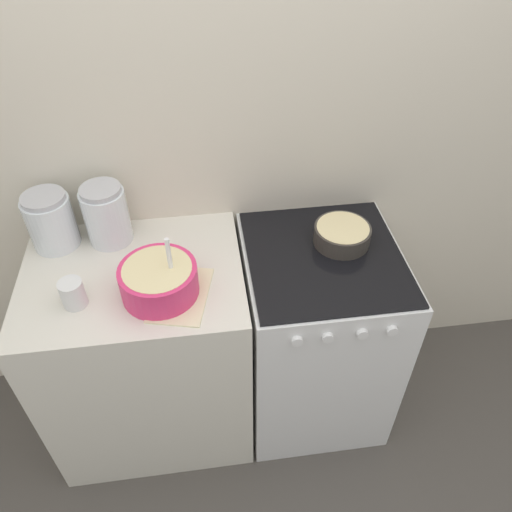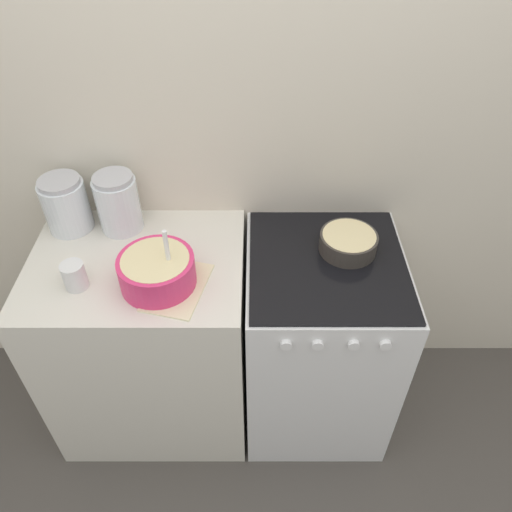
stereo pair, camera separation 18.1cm
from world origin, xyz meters
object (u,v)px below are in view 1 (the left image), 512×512
Objects in this scene: baking_pan at (342,234)px; tin_can at (73,293)px; storage_jar_left at (52,224)px; storage_jar_middle at (107,218)px; mixing_bowl at (159,279)px; stove at (315,334)px.

tin_can reaches higher than baking_pan.
storage_jar_middle reaches higher than storage_jar_left.
baking_pan is (0.69, 0.18, -0.03)m from mixing_bowl.
storage_jar_left is 0.94× the size of storage_jar_middle.
mixing_bowl reaches higher than stove.
stove is 0.52m from baking_pan.
baking_pan is at bearing -7.48° from storage_jar_left.
stove is 0.82m from mixing_bowl.
storage_jar_left is at bearing 168.25° from stove.
stove is 1.05m from tin_can.
stove is 4.19× the size of storage_jar_left.
mixing_bowl is 1.19× the size of storage_jar_left.
storage_jar_middle is 0.35m from tin_can.
storage_jar_left is at bearing 108.16° from tin_can.
tin_can is at bearing -177.56° from mixing_bowl.
storage_jar_middle is at bearing -0.00° from storage_jar_left.
storage_jar_middle is 2.37× the size of tin_can.
stove is at bearing 10.55° from mixing_bowl.
storage_jar_left is (-1.01, 0.21, 0.57)m from stove.
storage_jar_middle is at bearing 165.37° from stove.
baking_pan is 2.16× the size of tin_can.
baking_pan is 1.00m from tin_can.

